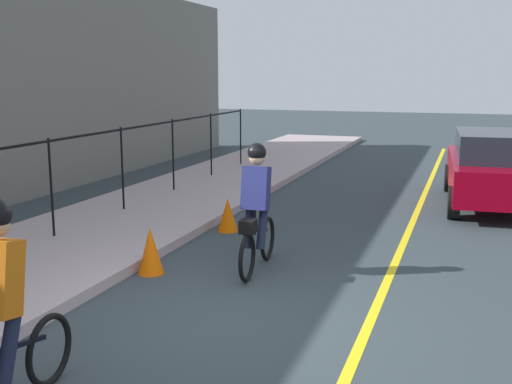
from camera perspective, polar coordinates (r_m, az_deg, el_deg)
ground_plane at (r=7.31m, az=-3.12°, el=-11.52°), size 80.00×80.00×0.00m
lane_line_centre at (r=6.91m, az=9.60°, el=-12.99°), size 36.00×0.12×0.01m
iron_fence at (r=9.76m, az=-22.01°, el=1.68°), size 19.75×0.04×1.60m
cyclist_lead at (r=8.75m, az=0.02°, el=-1.51°), size 1.71×0.38×1.83m
cyclist_follow at (r=5.43m, az=-22.15°, el=-10.07°), size 1.71×0.38×1.83m
patrol_sedan at (r=14.07m, az=20.83°, el=2.08°), size 4.51×2.15×1.58m
traffic_cone_near at (r=11.16m, az=-2.57°, el=-2.07°), size 0.36×0.36×0.60m
traffic_cone_far at (r=8.93m, az=-9.52°, el=-5.25°), size 0.36×0.36×0.66m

